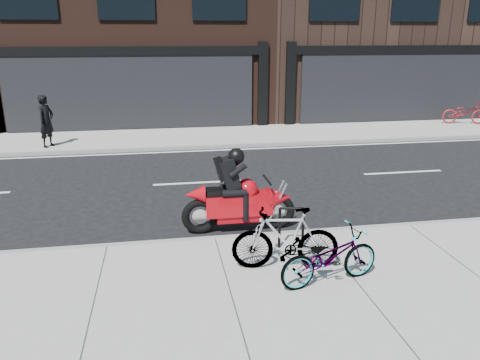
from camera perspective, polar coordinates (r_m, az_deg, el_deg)
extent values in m
plane|color=black|center=(10.87, -4.28, -3.48)|extent=(120.00, 120.00, 0.00)
cube|color=gray|center=(6.43, 0.29, -18.65)|extent=(60.00, 6.00, 0.13)
cube|color=gray|center=(18.30, -6.66, 5.21)|extent=(60.00, 3.50, 0.13)
cylinder|color=black|center=(8.50, 4.84, -5.85)|extent=(0.05, 0.05, 0.76)
cylinder|color=black|center=(8.51, 7.68, -5.90)|extent=(0.05, 0.05, 0.76)
cylinder|color=black|center=(8.36, 6.34, -3.46)|extent=(0.42, 0.15, 0.05)
imported|color=gray|center=(7.42, 10.86, -9.18)|extent=(1.77, 0.93, 0.88)
imported|color=gray|center=(7.73, 5.56, -7.12)|extent=(1.81, 0.73, 1.06)
torus|color=black|center=(9.68, 4.56, -3.86)|extent=(0.74, 0.16, 0.74)
torus|color=black|center=(9.44, -4.90, -4.45)|extent=(0.74, 0.16, 0.74)
cube|color=#A1070F|center=(9.45, -0.18, -2.90)|extent=(1.35, 0.43, 0.43)
cone|color=#A1070F|center=(9.59, 4.86, -2.22)|extent=(0.51, 0.49, 0.49)
sphere|color=#A1070F|center=(9.38, 0.84, -1.16)|extent=(0.45, 0.45, 0.45)
cube|color=black|center=(9.31, -2.23, -1.46)|extent=(0.62, 0.31, 0.13)
cylinder|color=silver|center=(9.65, -4.01, -4.08)|extent=(0.62, 0.10, 0.10)
cube|color=black|center=(9.21, -1.28, 0.84)|extent=(0.44, 0.40, 0.66)
cube|color=black|center=(9.17, -2.40, 1.33)|extent=(0.26, 0.34, 0.45)
sphere|color=black|center=(9.15, -0.46, 2.91)|extent=(0.33, 0.33, 0.33)
imported|color=black|center=(17.47, -22.54, 6.64)|extent=(0.68, 0.77, 1.78)
imported|color=maroon|center=(22.78, 25.70, 7.42)|extent=(1.97, 1.13, 0.98)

